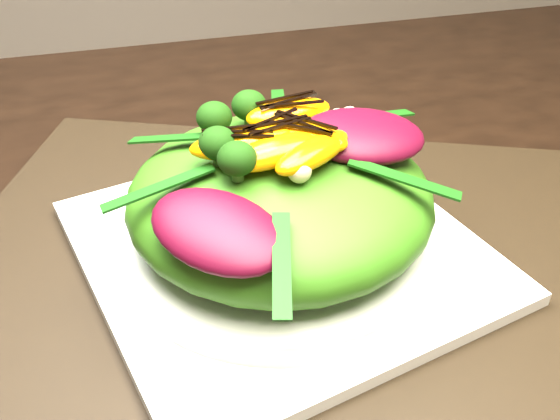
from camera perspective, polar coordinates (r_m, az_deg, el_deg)
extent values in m
cube|color=black|center=(0.57, -22.77, -6.75)|extent=(1.60, 0.90, 0.75)
cube|color=black|center=(0.53, 0.00, -4.14)|extent=(0.64, 0.57, 0.00)
cube|color=silver|center=(0.52, 0.00, -3.49)|extent=(0.35, 0.35, 0.01)
cylinder|color=silver|center=(0.51, 0.00, -2.21)|extent=(0.32, 0.32, 0.02)
ellipsoid|color=#366C14|center=(0.49, 0.00, 1.15)|extent=(0.24, 0.24, 0.08)
ellipsoid|color=#400616|center=(0.48, 7.24, 6.42)|extent=(0.10, 0.07, 0.02)
ellipsoid|color=orange|center=(0.47, -2.12, 6.61)|extent=(0.07, 0.04, 0.02)
sphere|color=black|center=(0.48, -9.49, 6.52)|extent=(0.04, 0.04, 0.04)
sphere|color=beige|center=(0.44, 5.88, 2.57)|extent=(0.02, 0.02, 0.02)
cube|color=black|center=(0.47, -2.14, 7.65)|extent=(0.04, 0.01, 0.00)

